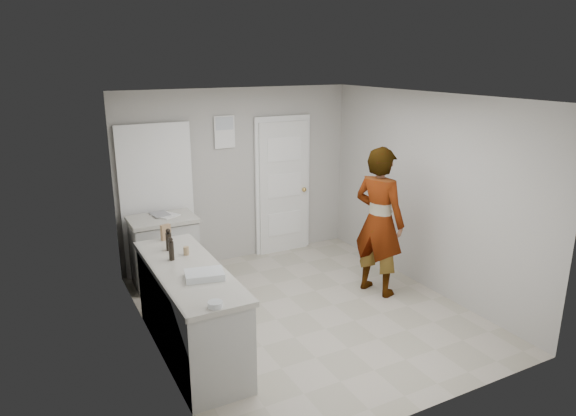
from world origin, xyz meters
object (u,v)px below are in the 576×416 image
oil_cruet_a (169,240)px  oil_cruet_b (171,249)px  cake_mix_box (166,232)px  spice_jar (186,251)px  baking_dish (204,275)px  egg_bowl (215,304)px  person (379,222)px

oil_cruet_a → oil_cruet_b: 0.29m
cake_mix_box → spice_jar: bearing=-97.6°
oil_cruet_b → cake_mix_box: bearing=80.3°
oil_cruet_b → baking_dish: bearing=-75.6°
egg_bowl → cake_mix_box: bearing=87.7°
oil_cruet_a → egg_bowl: (-0.01, -1.46, -0.09)m
oil_cruet_a → oil_cruet_b: oil_cruet_a is taller
cake_mix_box → baking_dish: bearing=-102.2°
cake_mix_box → oil_cruet_b: 0.64m
cake_mix_box → oil_cruet_a: size_ratio=0.73×
oil_cruet_b → baking_dish: 0.60m
egg_bowl → spice_jar: bearing=83.8°
baking_dish → oil_cruet_a: bearing=96.6°
person → baking_dish: 2.53m
cake_mix_box → oil_cruet_a: oil_cruet_a is taller
oil_cruet_b → baking_dish: (0.15, -0.57, -0.09)m
oil_cruet_a → egg_bowl: size_ratio=1.96×
person → oil_cruet_b: person is taller
person → egg_bowl: bearing=95.2°
oil_cruet_b → baking_dish: oil_cruet_b is taller
oil_cruet_a → spice_jar: bearing=-60.3°
person → baking_dish: size_ratio=4.72×
cake_mix_box → spice_jar: (0.06, -0.56, -0.04)m
oil_cruet_b → egg_bowl: size_ratio=1.94×
baking_dish → spice_jar: bearing=87.9°
person → cake_mix_box: person is taller
person → oil_cruet_b: size_ratio=7.77×
baking_dish → egg_bowl: 0.61m
oil_cruet_a → egg_bowl: 1.46m
spice_jar → baking_dish: (-0.02, -0.64, -0.02)m
oil_cruet_b → egg_bowl: oil_cruet_b is taller
egg_bowl → oil_cruet_a: bearing=89.5°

